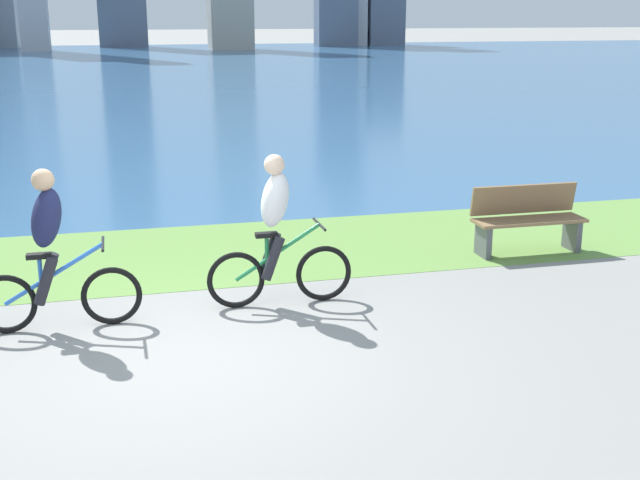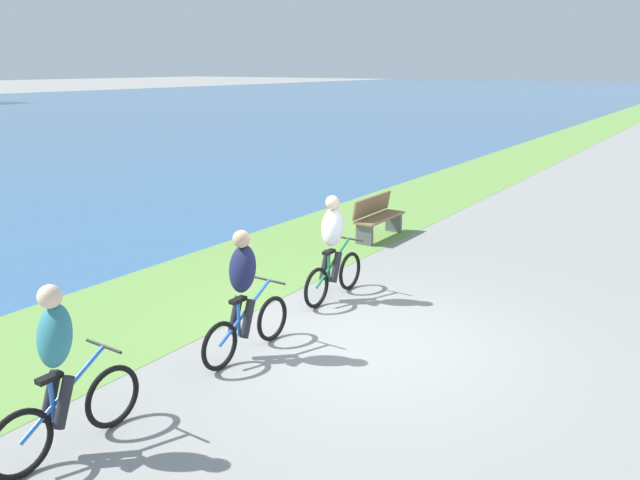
% 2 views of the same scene
% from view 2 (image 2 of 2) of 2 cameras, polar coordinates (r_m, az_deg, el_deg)
% --- Properties ---
extents(ground_plane, '(300.00, 300.00, 0.00)m').
position_cam_2_polar(ground_plane, '(8.56, 4.20, -9.24)').
color(ground_plane, gray).
extents(grass_strip_bayside, '(120.00, 2.99, 0.01)m').
position_cam_2_polar(grass_strip_bayside, '(10.54, -12.30, -4.67)').
color(grass_strip_bayside, '#6B9947').
rests_on(grass_strip_bayside, ground).
extents(cyclist_lead, '(1.61, 0.52, 1.67)m').
position_cam_2_polar(cyclist_lead, '(9.80, 1.17, -0.74)').
color(cyclist_lead, black).
rests_on(cyclist_lead, ground).
extents(cyclist_trailing, '(1.64, 0.52, 1.65)m').
position_cam_2_polar(cyclist_trailing, '(7.94, -6.87, -4.85)').
color(cyclist_trailing, black).
rests_on(cyclist_trailing, ground).
extents(cyclist_distant_rear, '(1.66, 0.52, 1.70)m').
position_cam_2_polar(cyclist_distant_rear, '(6.43, -22.40, -10.94)').
color(cyclist_distant_rear, black).
rests_on(cyclist_distant_rear, ground).
extents(bench_near_path, '(1.50, 0.47, 0.90)m').
position_cam_2_polar(bench_near_path, '(13.51, 5.21, 2.07)').
color(bench_near_path, olive).
rests_on(bench_near_path, ground).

